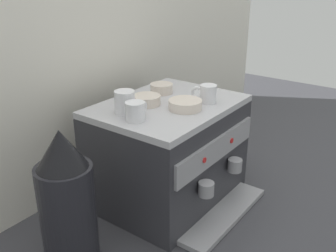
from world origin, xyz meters
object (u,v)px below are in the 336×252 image
at_px(ceramic_bowl_0, 162,89).
at_px(ceramic_bowl_2, 147,100).
at_px(ceramic_cup_1, 125,102).
at_px(milk_pitcher, 226,142).
at_px(ceramic_cup_0, 207,94).
at_px(espresso_machine, 169,152).
at_px(ceramic_bowl_1, 185,105).
at_px(coffee_grinder, 67,203).
at_px(ceramic_cup_2, 136,111).

height_order(ceramic_bowl_0, ceramic_bowl_2, ceramic_bowl_0).
height_order(ceramic_cup_1, ceramic_bowl_0, ceramic_cup_1).
bearing_deg(milk_pitcher, ceramic_cup_0, -165.24).
distance_m(espresso_machine, ceramic_cup_0, 0.28).
height_order(espresso_machine, ceramic_bowl_1, ceramic_bowl_1).
distance_m(ceramic_bowl_2, milk_pitcher, 0.63).
bearing_deg(ceramic_bowl_1, ceramic_cup_1, 135.60).
bearing_deg(coffee_grinder, ceramic_cup_0, -11.97).
distance_m(ceramic_cup_0, ceramic_cup_1, 0.32).
height_order(ceramic_cup_0, ceramic_bowl_0, ceramic_cup_0).
relative_size(espresso_machine, ceramic_cup_1, 5.23).
xyz_separation_m(ceramic_cup_2, ceramic_bowl_1, (0.19, -0.07, -0.02)).
bearing_deg(ceramic_bowl_1, ceramic_cup_0, -12.14).
relative_size(ceramic_bowl_0, coffee_grinder, 0.20).
bearing_deg(coffee_grinder, ceramic_cup_2, -5.44).
xyz_separation_m(ceramic_cup_2, milk_pitcher, (0.67, -0.00, -0.37)).
xyz_separation_m(ceramic_bowl_2, coffee_grinder, (-0.44, -0.04, -0.20)).
xyz_separation_m(ceramic_bowl_0, ceramic_bowl_2, (-0.15, -0.04, -0.00)).
relative_size(ceramic_cup_0, ceramic_cup_2, 0.98).
height_order(ceramic_cup_0, coffee_grinder, ceramic_cup_0).
bearing_deg(milk_pitcher, ceramic_cup_2, 179.74).
distance_m(ceramic_cup_0, ceramic_cup_2, 0.32).
xyz_separation_m(ceramic_cup_1, milk_pitcher, (0.63, -0.08, -0.37)).
relative_size(espresso_machine, ceramic_bowl_1, 4.62).
xyz_separation_m(ceramic_bowl_1, coffee_grinder, (-0.49, 0.10, -0.20)).
bearing_deg(milk_pitcher, coffee_grinder, 178.13).
bearing_deg(ceramic_bowl_2, ceramic_cup_1, 176.53).
distance_m(espresso_machine, ceramic_cup_2, 0.31).
distance_m(ceramic_bowl_0, ceramic_bowl_1, 0.21).
xyz_separation_m(ceramic_cup_1, ceramic_bowl_0, (0.26, 0.03, -0.02)).
bearing_deg(ceramic_bowl_0, ceramic_cup_2, -158.96).
relative_size(ceramic_bowl_2, coffee_grinder, 0.22).
xyz_separation_m(espresso_machine, ceramic_cup_0, (0.10, -0.11, 0.24)).
distance_m(ceramic_cup_1, ceramic_bowl_1, 0.22).
bearing_deg(ceramic_cup_2, coffee_grinder, 174.56).
bearing_deg(ceramic_bowl_1, ceramic_cup_2, 158.38).
relative_size(espresso_machine, ceramic_cup_2, 5.52).
bearing_deg(espresso_machine, ceramic_bowl_0, 49.40).
height_order(ceramic_cup_0, ceramic_bowl_1, ceramic_cup_0).
relative_size(ceramic_cup_2, ceramic_bowl_1, 0.84).
bearing_deg(ceramic_cup_2, milk_pitcher, -0.26).
height_order(ceramic_bowl_2, milk_pitcher, ceramic_bowl_2).
relative_size(ceramic_cup_1, ceramic_cup_2, 1.06).
relative_size(ceramic_cup_2, ceramic_bowl_0, 1.12).
relative_size(espresso_machine, milk_pitcher, 3.65).
bearing_deg(ceramic_bowl_0, ceramic_bowl_1, -118.86).
xyz_separation_m(ceramic_bowl_2, milk_pitcher, (0.52, -0.07, -0.35)).
bearing_deg(espresso_machine, ceramic_cup_2, -177.17).
bearing_deg(ceramic_cup_0, espresso_machine, 131.88).
bearing_deg(ceramic_cup_0, ceramic_cup_1, 146.67).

